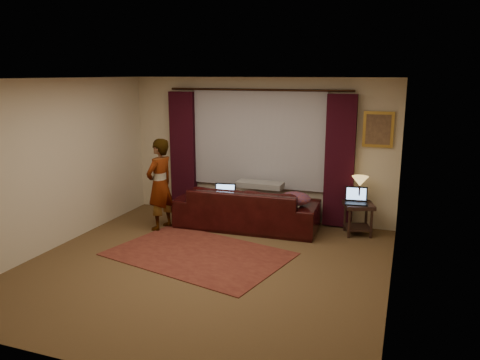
{
  "coord_description": "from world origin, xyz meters",
  "views": [
    {
      "loc": [
        2.58,
        -5.65,
        2.67
      ],
      "look_at": [
        0.1,
        1.2,
        1.0
      ],
      "focal_mm": 35.0,
      "sensor_mm": 36.0,
      "label": 1
    }
  ],
  "objects_px": {
    "person": "(160,185)",
    "laptop_table": "(356,196)",
    "end_table": "(358,219)",
    "tiffany_lamp": "(360,189)",
    "sofa": "(247,200)",
    "laptop_sofa": "(224,193)"
  },
  "relations": [
    {
      "from": "tiffany_lamp",
      "to": "laptop_table",
      "type": "height_order",
      "value": "tiffany_lamp"
    },
    {
      "from": "laptop_sofa",
      "to": "end_table",
      "type": "distance_m",
      "value": 2.32
    },
    {
      "from": "tiffany_lamp",
      "to": "laptop_table",
      "type": "relative_size",
      "value": 1.12
    },
    {
      "from": "end_table",
      "to": "person",
      "type": "bearing_deg",
      "value": -165.21
    },
    {
      "from": "tiffany_lamp",
      "to": "person",
      "type": "distance_m",
      "value": 3.39
    },
    {
      "from": "end_table",
      "to": "sofa",
      "type": "bearing_deg",
      "value": -171.76
    },
    {
      "from": "tiffany_lamp",
      "to": "person",
      "type": "xyz_separation_m",
      "value": [
        -3.26,
        -0.95,
        0.03
      ]
    },
    {
      "from": "sofa",
      "to": "tiffany_lamp",
      "type": "relative_size",
      "value": 5.58
    },
    {
      "from": "laptop_sofa",
      "to": "end_table",
      "type": "relative_size",
      "value": 0.74
    },
    {
      "from": "end_table",
      "to": "person",
      "type": "xyz_separation_m",
      "value": [
        -3.27,
        -0.86,
        0.52
      ]
    },
    {
      "from": "sofa",
      "to": "laptop_sofa",
      "type": "distance_m",
      "value": 0.43
    },
    {
      "from": "tiffany_lamp",
      "to": "laptop_table",
      "type": "distance_m",
      "value": 0.16
    },
    {
      "from": "end_table",
      "to": "tiffany_lamp",
      "type": "distance_m",
      "value": 0.5
    },
    {
      "from": "sofa",
      "to": "person",
      "type": "xyz_separation_m",
      "value": [
        -1.39,
        -0.59,
        0.3
      ]
    },
    {
      "from": "sofa",
      "to": "end_table",
      "type": "height_order",
      "value": "sofa"
    },
    {
      "from": "person",
      "to": "laptop_table",
      "type": "bearing_deg",
      "value": 117.47
    },
    {
      "from": "laptop_sofa",
      "to": "laptop_table",
      "type": "relative_size",
      "value": 1.01
    },
    {
      "from": "end_table",
      "to": "tiffany_lamp",
      "type": "xyz_separation_m",
      "value": [
        -0.01,
        0.09,
        0.49
      ]
    },
    {
      "from": "laptop_sofa",
      "to": "end_table",
      "type": "xyz_separation_m",
      "value": [
        2.25,
        0.45,
        -0.36
      ]
    },
    {
      "from": "laptop_sofa",
      "to": "laptop_table",
      "type": "height_order",
      "value": "laptop_table"
    },
    {
      "from": "end_table",
      "to": "laptop_table",
      "type": "height_order",
      "value": "laptop_table"
    },
    {
      "from": "tiffany_lamp",
      "to": "person",
      "type": "relative_size",
      "value": 0.28
    }
  ]
}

